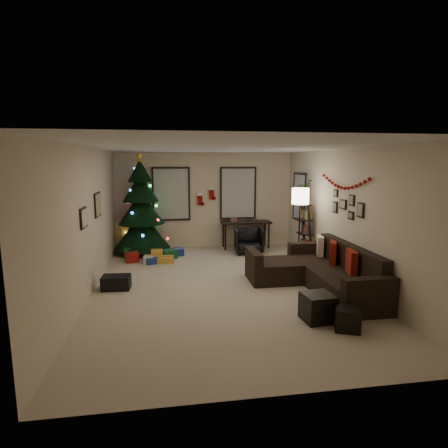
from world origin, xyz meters
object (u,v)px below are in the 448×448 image
Objects in this scene: bookshelf at (306,229)px; desk_chair at (249,240)px; christmas_tree at (141,212)px; desk at (246,224)px; sofa at (319,273)px.

desk_chair is at bearing 142.04° from bookshelf.
christmas_tree is 2.93m from desk.
sofa is 3.66m from desk.
christmas_tree reaches higher than desk.
bookshelf reaches higher than desk_chair.
bookshelf reaches higher than desk.
bookshelf is at bearing -53.97° from desk.
christmas_tree reaches higher than bookshelf.
sofa is 1.69× the size of bookshelf.
desk_chair is (-0.76, 2.92, 0.06)m from sofa.
bookshelf is at bearing 76.76° from sofa.
desk_chair is (2.83, -0.44, -0.78)m from christmas_tree.
desk_chair is at bearing -94.82° from desk.
christmas_tree is 1.67× the size of bookshelf.
desk_chair is 0.43× the size of bookshelf.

